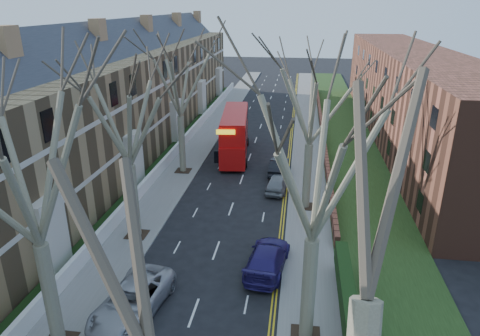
% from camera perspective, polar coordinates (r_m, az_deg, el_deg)
% --- Properties ---
extents(pavement_left, '(3.00, 102.00, 0.12)m').
position_cam_1_polar(pavement_left, '(50.80, -4.64, 4.10)').
color(pavement_left, slate).
rests_on(pavement_left, ground).
extents(pavement_right, '(3.00, 102.00, 0.12)m').
position_cam_1_polar(pavement_right, '(49.63, 9.03, 3.49)').
color(pavement_right, slate).
rests_on(pavement_right, ground).
extents(terrace_left, '(9.70, 78.00, 13.60)m').
position_cam_1_polar(terrace_left, '(44.49, -16.89, 8.09)').
color(terrace_left, olive).
rests_on(terrace_left, ground).
extents(flats_right, '(13.97, 54.00, 10.00)m').
position_cam_1_polar(flats_right, '(53.79, 21.76, 9.04)').
color(flats_right, brown).
rests_on(flats_right, ground).
extents(front_wall_left, '(0.30, 78.00, 1.00)m').
position_cam_1_polar(front_wall_left, '(43.70, -9.04, 1.80)').
color(front_wall_left, white).
rests_on(front_wall_left, ground).
extents(grass_verge_right, '(6.00, 102.00, 0.06)m').
position_cam_1_polar(grass_verge_right, '(49.91, 14.21, 3.30)').
color(grass_verge_right, '#1F3613').
rests_on(grass_verge_right, ground).
extents(tree_left_mid, '(10.50, 10.50, 14.71)m').
position_cam_1_polar(tree_left_mid, '(18.61, -27.03, 2.04)').
color(tree_left_mid, '#6D664E').
rests_on(tree_left_mid, ground).
extents(tree_left_far, '(10.15, 10.15, 14.22)m').
position_cam_1_polar(tree_left_far, '(27.14, -15.21, 8.36)').
color(tree_left_far, '#6D664E').
rests_on(tree_left_far, ground).
extents(tree_left_dist, '(10.50, 10.50, 14.71)m').
position_cam_1_polar(tree_left_dist, '(38.23, -8.26, 12.90)').
color(tree_left_dist, '#6D664E').
rests_on(tree_left_dist, ground).
extents(tree_right_mid, '(10.50, 10.50, 14.71)m').
position_cam_1_polar(tree_right_mid, '(17.22, 10.42, 2.65)').
color(tree_right_mid, '#6D664E').
rests_on(tree_right_mid, ground).
extents(tree_right_far, '(10.15, 10.15, 14.22)m').
position_cam_1_polar(tree_right_far, '(30.88, 9.63, 10.28)').
color(tree_right_far, '#6D664E').
rests_on(tree_right_far, ground).
extents(double_decker_bus, '(3.53, 10.93, 4.50)m').
position_cam_1_polar(double_decker_bus, '(44.01, -0.70, 4.39)').
color(double_decker_bus, '#BC0E0D').
rests_on(double_decker_bus, ground).
extents(car_left_far, '(3.38, 6.03, 1.59)m').
position_cam_1_polar(car_left_far, '(23.41, -14.14, -16.70)').
color(car_left_far, '#A4A4A9').
rests_on(car_left_far, ground).
extents(car_right_near, '(2.75, 5.51, 1.54)m').
position_cam_1_polar(car_right_near, '(25.98, 3.66, -11.89)').
color(car_right_near, navy).
rests_on(car_right_near, ground).
extents(car_right_mid, '(2.12, 4.28, 1.40)m').
position_cam_1_polar(car_right_mid, '(36.28, 5.04, -1.99)').
color(car_right_mid, gray).
rests_on(car_right_mid, ground).
extents(car_right_far, '(1.75, 4.45, 1.44)m').
position_cam_1_polar(car_right_far, '(39.91, 5.17, 0.24)').
color(car_right_far, black).
rests_on(car_right_far, ground).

